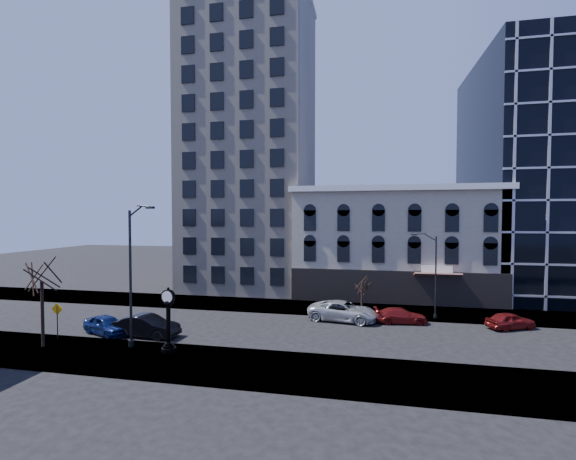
% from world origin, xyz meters
% --- Properties ---
extents(ground, '(160.00, 160.00, 0.00)m').
position_xyz_m(ground, '(0.00, 0.00, 0.00)').
color(ground, black).
rests_on(ground, ground).
extents(sidewalk_far, '(160.00, 6.00, 0.12)m').
position_xyz_m(sidewalk_far, '(0.00, 8.00, 0.06)').
color(sidewalk_far, gray).
rests_on(sidewalk_far, ground).
extents(sidewalk_near, '(160.00, 6.00, 0.12)m').
position_xyz_m(sidewalk_near, '(0.00, -8.00, 0.06)').
color(sidewalk_near, gray).
rests_on(sidewalk_near, ground).
extents(cream_tower, '(15.90, 15.40, 42.50)m').
position_xyz_m(cream_tower, '(-6.11, 18.88, 19.32)').
color(cream_tower, beige).
rests_on(cream_tower, ground).
extents(victorian_row, '(22.60, 11.19, 12.50)m').
position_xyz_m(victorian_row, '(12.00, 15.89, 6.00)').
color(victorian_row, '#B2A892').
rests_on(victorian_row, ground).
extents(glass_office, '(20.00, 20.15, 28.00)m').
position_xyz_m(glass_office, '(32.00, 20.91, 14.00)').
color(glass_office, black).
rests_on(glass_office, ground).
extents(street_clock, '(0.99, 0.99, 4.37)m').
position_xyz_m(street_clock, '(-4.04, -6.66, 2.09)').
color(street_clock, black).
rests_on(street_clock, sidewalk_near).
extents(street_lamp_near, '(2.57, 0.88, 10.09)m').
position_xyz_m(street_lamp_near, '(-6.41, -6.41, 7.73)').
color(street_lamp_near, black).
rests_on(street_lamp_near, sidewalk_near).
extents(street_lamp_far, '(2.01, 0.38, 7.75)m').
position_xyz_m(street_lamp_far, '(14.51, 6.04, 5.97)').
color(street_lamp_far, black).
rests_on(street_lamp_far, sidewalk_far).
extents(bare_tree_near, '(4.30, 4.30, 7.39)m').
position_xyz_m(bare_tree_near, '(-13.19, -7.46, 5.71)').
color(bare_tree_near, black).
rests_on(bare_tree_near, sidewalk_near).
extents(bare_tree_far, '(2.26, 2.26, 3.88)m').
position_xyz_m(bare_tree_far, '(8.60, 6.35, 3.04)').
color(bare_tree_far, black).
rests_on(bare_tree_far, sidewalk_far).
extents(warning_sign, '(0.89, 0.09, 2.73)m').
position_xyz_m(warning_sign, '(-13.35, -6.00, 2.00)').
color(warning_sign, black).
rests_on(warning_sign, sidewalk_near).
extents(car_near_a, '(4.67, 3.25, 1.48)m').
position_xyz_m(car_near_a, '(-10.94, -3.76, 0.74)').
color(car_near_a, '#0C194C').
rests_on(car_near_a, ground).
extents(car_near_b, '(5.09, 2.00, 1.65)m').
position_xyz_m(car_near_b, '(-7.48, -3.67, 0.83)').
color(car_near_b, black).
rests_on(car_near_b, ground).
extents(car_far_a, '(6.50, 3.77, 1.70)m').
position_xyz_m(car_far_a, '(6.99, 3.92, 0.85)').
color(car_far_a, '#A5A8AD').
rests_on(car_far_a, ground).
extents(car_far_b, '(4.63, 2.36, 1.29)m').
position_xyz_m(car_far_b, '(11.93, 4.12, 0.64)').
color(car_far_b, maroon).
rests_on(car_far_b, ground).
extents(car_far_c, '(4.29, 3.12, 1.36)m').
position_xyz_m(car_far_c, '(20.61, 4.13, 0.68)').
color(car_far_c, maroon).
rests_on(car_far_c, ground).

